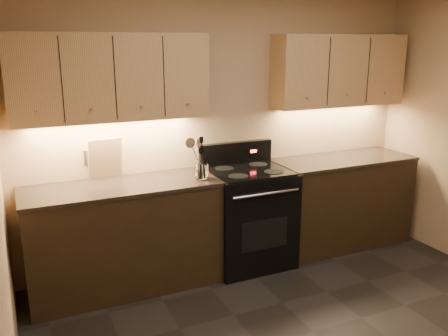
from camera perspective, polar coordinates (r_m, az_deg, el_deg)
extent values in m
cube|color=tan|center=(4.56, 0.28, 5.11)|extent=(4.00, 0.04, 2.60)
cube|color=black|center=(4.19, -11.91, -8.27)|extent=(1.60, 0.60, 0.90)
cube|color=#31261F|center=(4.03, -12.26, -2.18)|extent=(1.62, 0.62, 0.03)
cube|color=black|center=(5.13, 13.80, -4.03)|extent=(1.44, 0.60, 0.90)
cube|color=#31261F|center=(5.00, 14.13, 1.02)|extent=(1.46, 0.62, 0.03)
cube|color=black|center=(4.53, 2.91, -6.00)|extent=(0.76, 0.65, 0.92)
cube|color=black|center=(4.39, 2.99, -0.32)|extent=(0.70, 0.60, 0.01)
cube|color=black|center=(4.61, 1.38, 1.79)|extent=(0.76, 0.07, 0.22)
cube|color=red|center=(4.66, 3.57, 2.03)|extent=(0.06, 0.00, 0.03)
cylinder|color=silver|center=(4.14, 5.13, -3.11)|extent=(0.65, 0.02, 0.02)
cube|color=black|center=(4.28, 4.92, -7.98)|extent=(0.46, 0.00, 0.28)
cylinder|color=black|center=(4.18, 1.74, -0.98)|extent=(0.18, 0.18, 0.00)
cylinder|color=black|center=(4.35, 6.01, -0.44)|extent=(0.18, 0.18, 0.00)
cylinder|color=black|center=(4.44, 0.04, -0.02)|extent=(0.18, 0.18, 0.00)
cylinder|color=black|center=(4.60, 4.13, 0.46)|extent=(0.18, 0.18, 0.00)
cube|color=tan|center=(4.02, -13.44, 10.57)|extent=(1.60, 0.30, 0.70)
cube|color=tan|center=(4.99, 13.70, 11.32)|extent=(1.44, 0.30, 0.70)
cube|color=#B2B5BA|center=(4.23, -15.92, 1.25)|extent=(0.08, 0.01, 0.12)
cylinder|color=white|center=(4.10, -2.68, -0.34)|extent=(0.14, 0.14, 0.14)
cylinder|color=white|center=(4.11, -2.67, -1.18)|extent=(0.11, 0.11, 0.02)
cube|color=tan|center=(4.21, -14.11, 1.15)|extent=(0.29, 0.11, 0.36)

